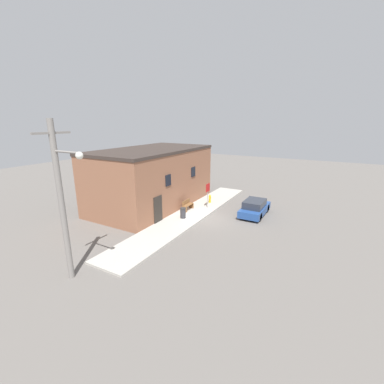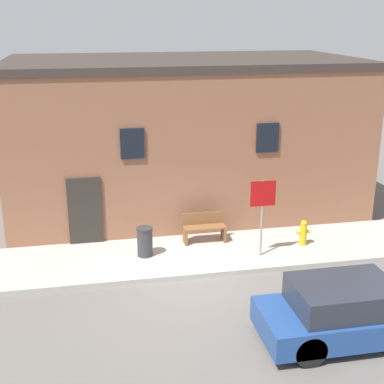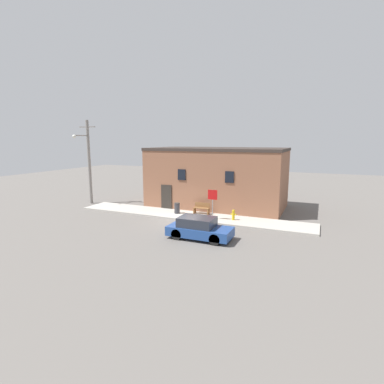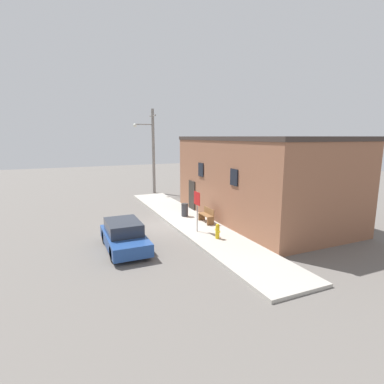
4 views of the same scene
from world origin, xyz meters
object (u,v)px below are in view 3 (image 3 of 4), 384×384
bench (202,208)px  parked_car (199,228)px  trash_bin (177,208)px  stop_sign (213,199)px  fire_hydrant (233,215)px  utility_pole (88,160)px

bench → parked_car: (1.98, -5.42, 0.07)m
trash_bin → stop_sign: bearing=-10.8°
fire_hydrant → trash_bin: bearing=178.2°
parked_car → fire_hydrant: bearing=79.2°
trash_bin → parked_car: bearing=-50.9°
utility_pole → parked_car: (13.46, -5.49, -3.54)m
bench → parked_car: parked_car is taller
parked_car → bench: bearing=110.0°
trash_bin → bench: bearing=19.6°
utility_pole → parked_car: bearing=-22.2°
stop_sign → bench: 2.21m
fire_hydrant → stop_sign: (-1.49, -0.47, 1.19)m
fire_hydrant → parked_car: (-0.88, -4.60, 0.11)m
trash_bin → utility_pole: bearing=175.6°
bench → utility_pole: (-11.49, 0.06, 3.61)m
utility_pole → parked_car: utility_pole is taller
fire_hydrant → bench: bearing=163.9°
fire_hydrant → trash_bin: 4.74m
stop_sign → trash_bin: (-3.25, 0.62, -1.15)m
stop_sign → bench: bearing=136.6°
bench → trash_bin: bench is taller
fire_hydrant → trash_bin: size_ratio=0.92×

